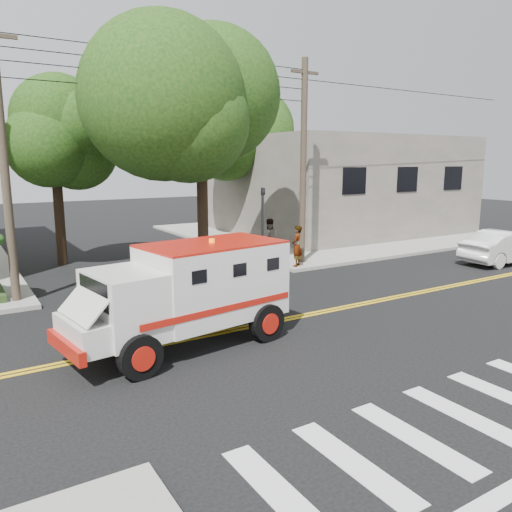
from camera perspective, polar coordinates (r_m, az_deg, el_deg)
ground at (r=14.55m, az=-0.06°, el=-7.94°), size 100.00×100.00×0.00m
sidewalk_ne at (r=32.97m, az=7.64°, el=2.70°), size 17.00×17.00×0.15m
building_right at (r=34.03m, az=9.21°, el=8.11°), size 14.00×12.00×6.00m
utility_pole_left at (r=17.80m, az=-26.83°, el=9.11°), size 0.28×0.28×9.00m
utility_pole_right at (r=22.46m, az=5.42°, el=10.32°), size 0.28×0.28×9.00m
tree_main at (r=20.30m, az=-4.84°, el=17.92°), size 6.08×5.70×9.85m
tree_left at (r=23.97m, az=-21.27°, el=12.62°), size 4.48×4.20×7.70m
tree_right at (r=31.88m, az=-1.43°, el=13.37°), size 4.80×4.50×8.20m
traffic_signal at (r=20.68m, az=0.77°, el=4.01°), size 0.15×0.18×3.60m
armored_truck at (r=12.73m, az=-7.73°, el=-3.81°), size 5.96×2.97×2.61m
parked_sedan at (r=25.77m, az=26.63°, el=0.94°), size 4.75×1.86×1.54m
pedestrian_a at (r=21.72m, az=4.69°, el=1.15°), size 0.77×0.74×1.78m
pedestrian_b at (r=23.52m, az=1.48°, el=2.03°), size 1.07×0.93×1.87m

